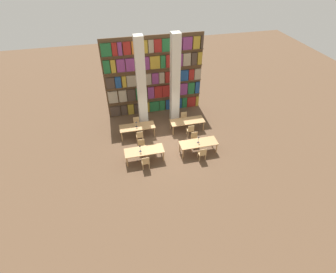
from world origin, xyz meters
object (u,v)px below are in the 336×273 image
reading_table_2 (137,127)px  desk_lamp_2 (136,123)px  reading_table_1 (198,144)px  chair_3 (195,139)px  reading_table_0 (144,151)px  chair_1 (142,146)px  chair_4 (140,136)px  chair_7 (184,118)px  chair_0 (146,162)px  chair_2 (202,153)px  chair_5 (137,123)px  pillar_left (141,84)px  reading_table_3 (187,122)px  desk_lamp_1 (199,139)px  desk_lamp_0 (140,147)px  pillar_center (175,81)px  chair_6 (190,130)px

reading_table_2 → desk_lamp_2: (-0.04, -0.03, 0.35)m
reading_table_1 → chair_3: bearing=89.5°
reading_table_0 → chair_1: chair_1 is taller
chair_4 → chair_7: (3.26, 1.28, 0.00)m
chair_0 → reading_table_2: bearing=90.2°
chair_2 → chair_5: same height
reading_table_1 → reading_table_2: same height
chair_2 → pillar_left: bearing=121.4°
desk_lamp_2 → reading_table_3: desk_lamp_2 is taller
desk_lamp_1 → reading_table_3: size_ratio=0.20×
desk_lamp_0 → desk_lamp_1: bearing=-0.1°
reading_table_2 → chair_5: 0.73m
reading_table_2 → pillar_left: bearing=64.3°
pillar_center → chair_4: pillar_center is taller
chair_2 → pillar_center: bearing=96.6°
reading_table_2 → chair_0: bearing=-89.8°
pillar_left → chair_4: bearing=-105.9°
chair_3 → chair_5: bearing=-37.0°
chair_2 → chair_4: (-3.25, 2.45, 0.00)m
chair_2 → chair_7: 3.73m
chair_2 → reading_table_3: size_ratio=0.39×
pillar_left → chair_7: size_ratio=6.79×
desk_lamp_0 → chair_2: size_ratio=0.51×
desk_lamp_1 → chair_6: (0.04, 1.61, -0.54)m
desk_lamp_2 → chair_7: desk_lamp_2 is taller
chair_2 → chair_4: bearing=143.0°
chair_3 → reading_table_2: chair_3 is taller
desk_lamp_1 → reading_table_2: size_ratio=0.20×
chair_0 → chair_7: 4.93m
desk_lamp_1 → chair_4: (-3.23, 1.74, -0.54)m
pillar_left → reading_table_1: 5.15m
reading_table_0 → desk_lamp_1: size_ratio=5.11×
desk_lamp_0 → chair_5: (0.21, 3.14, -0.54)m
reading_table_3 → chair_6: chair_6 is taller
reading_table_3 → reading_table_2: bearing=177.7°
chair_3 → chair_7: same height
reading_table_0 → desk_lamp_0: bearing=-170.1°
chair_0 → chair_5: same height
desk_lamp_1 → chair_7: 3.06m
reading_table_2 → desk_lamp_0: bearing=-93.9°
reading_table_0 → desk_lamp_2: size_ratio=5.51×
desk_lamp_0 → chair_6: desk_lamp_0 is taller
reading_table_1 → chair_3: (0.01, 0.70, -0.17)m
desk_lamp_1 → desk_lamp_2: size_ratio=1.08×
pillar_center → pillar_left: bearing=180.0°
chair_1 → reading_table_0: bearing=93.9°
reading_table_0 → chair_4: chair_4 is taller
pillar_left → chair_3: (2.69, -3.00, -2.52)m
chair_1 → reading_table_1: size_ratio=0.39×
chair_1 → chair_0: bearing=90.0°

